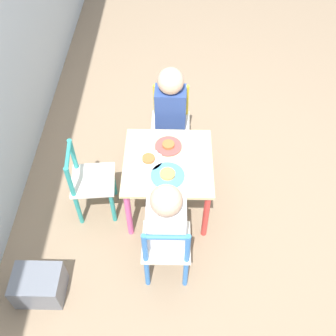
{
  "coord_description": "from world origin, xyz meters",
  "views": [
    {
      "loc": [
        -1.51,
        -0.03,
        2.16
      ],
      "look_at": [
        0.0,
        0.0,
        0.36
      ],
      "focal_mm": 42.0,
      "sensor_mm": 36.0,
      "label": 1
    }
  ],
  "objects": [
    {
      "name": "chair_yellow",
      "position": [
        0.48,
        -0.01,
        0.27
      ],
      "size": [
        0.26,
        0.26,
        0.54
      ],
      "rotation": [
        0.0,
        0.0,
        -1.59
      ],
      "color": "silver",
      "rests_on": "ground_plane"
    },
    {
      "name": "plate_left",
      "position": [
        -0.11,
        0.0,
        0.44
      ],
      "size": [
        0.19,
        0.19,
        0.03
      ],
      "color": "#4C9EE0",
      "rests_on": "kids_table"
    },
    {
      "name": "ground_plane",
      "position": [
        0.0,
        0.0,
        0.0
      ],
      "size": [
        6.0,
        6.0,
        0.0
      ],
      "primitive_type": "plane",
      "color": "#8C755B"
    },
    {
      "name": "child_right",
      "position": [
        0.42,
        -0.01,
        0.46
      ],
      "size": [
        0.22,
        0.2,
        0.75
      ],
      "rotation": [
        0.0,
        0.0,
        -1.59
      ],
      "color": "#7A6B5B",
      "rests_on": "ground_plane"
    },
    {
      "name": "kids_table",
      "position": [
        0.0,
        0.0,
        0.36
      ],
      "size": [
        0.52,
        0.52,
        0.43
      ],
      "color": "beige",
      "rests_on": "ground_plane"
    },
    {
      "name": "child_left",
      "position": [
        -0.42,
        -0.0,
        0.44
      ],
      "size": [
        0.21,
        0.2,
        0.73
      ],
      "rotation": [
        0.0,
        0.0,
        -4.71
      ],
      "color": "#7A6B5B",
      "rests_on": "ground_plane"
    },
    {
      "name": "chair_teal",
      "position": [
        -0.04,
        0.48,
        0.27
      ],
      "size": [
        0.28,
        0.28,
        0.54
      ],
      "rotation": [
        0.0,
        0.0,
        0.09
      ],
      "color": "silver",
      "rests_on": "ground_plane"
    },
    {
      "name": "chair_blue",
      "position": [
        -0.48,
        -0.0,
        0.27
      ],
      "size": [
        0.26,
        0.26,
        0.54
      ],
      "rotation": [
        0.0,
        0.0,
        -4.71
      ],
      "color": "silver",
      "rests_on": "ground_plane"
    },
    {
      "name": "storage_bin",
      "position": [
        -0.63,
        0.7,
        0.09
      ],
      "size": [
        0.2,
        0.26,
        0.19
      ],
      "color": "slate",
      "rests_on": "ground_plane"
    },
    {
      "name": "plate_right",
      "position": [
        0.11,
        0.0,
        0.44
      ],
      "size": [
        0.16,
        0.16,
        0.03
      ],
      "color": "#E54C47",
      "rests_on": "kids_table"
    },
    {
      "name": "plate_back",
      "position": [
        0.0,
        0.11,
        0.44
      ],
      "size": [
        0.17,
        0.17,
        0.03
      ],
      "color": "white",
      "rests_on": "kids_table"
    }
  ]
}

